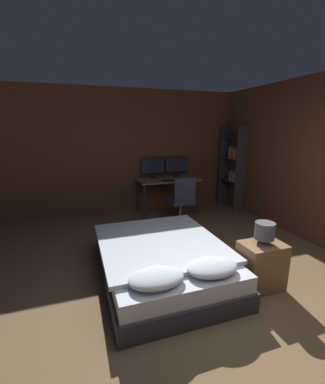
% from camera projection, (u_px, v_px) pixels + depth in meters
% --- Properties ---
extents(ground_plane, '(20.00, 20.00, 0.00)m').
position_uv_depth(ground_plane, '(263.00, 343.00, 2.28)').
color(ground_plane, brown).
extents(wall_back, '(12.00, 0.06, 2.70)m').
position_uv_depth(wall_back, '(143.00, 152.00, 5.80)').
color(wall_back, brown).
rests_on(wall_back, ground_plane).
extents(wall_side_right, '(0.06, 12.00, 2.70)m').
position_uv_depth(wall_side_right, '(322.00, 162.00, 4.03)').
color(wall_side_right, brown).
rests_on(wall_side_right, ground_plane).
extents(bed, '(1.50, 1.94, 0.53)m').
position_uv_depth(bed, '(163.00, 261.00, 3.25)').
color(bed, '#2D2D33').
rests_on(bed, ground_plane).
extents(nightstand, '(0.49, 0.36, 0.56)m').
position_uv_depth(nightstand, '(261.00, 266.00, 3.03)').
color(nightstand, brown).
rests_on(nightstand, ground_plane).
extents(bedside_lamp, '(0.22, 0.22, 0.26)m').
position_uv_depth(bedside_lamp, '(265.00, 231.00, 2.93)').
color(bedside_lamp, gray).
rests_on(bedside_lamp, nightstand).
extents(desk, '(1.36, 0.69, 0.77)m').
position_uv_depth(desk, '(168.00, 183.00, 5.73)').
color(desk, '#846042').
rests_on(desk, ground_plane).
extents(monitor_left, '(0.53, 0.16, 0.43)m').
position_uv_depth(monitor_left, '(153.00, 167.00, 5.78)').
color(monitor_left, black).
rests_on(monitor_left, desk).
extents(monitor_right, '(0.53, 0.16, 0.43)m').
position_uv_depth(monitor_right, '(176.00, 166.00, 5.95)').
color(monitor_right, black).
rests_on(monitor_right, desk).
extents(keyboard, '(0.41, 0.13, 0.02)m').
position_uv_depth(keyboard, '(172.00, 180.00, 5.48)').
color(keyboard, black).
rests_on(keyboard, desk).
extents(computer_mouse, '(0.07, 0.05, 0.04)m').
position_uv_depth(computer_mouse, '(185.00, 179.00, 5.57)').
color(computer_mouse, black).
rests_on(computer_mouse, desk).
extents(office_chair, '(0.52, 0.52, 0.94)m').
position_uv_depth(office_chair, '(181.00, 204.00, 5.15)').
color(office_chair, black).
rests_on(office_chair, ground_plane).
extents(bookshelf, '(0.29, 0.70, 1.90)m').
position_uv_depth(bookshelf, '(234.00, 165.00, 5.94)').
color(bookshelf, '#333338').
rests_on(bookshelf, ground_plane).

